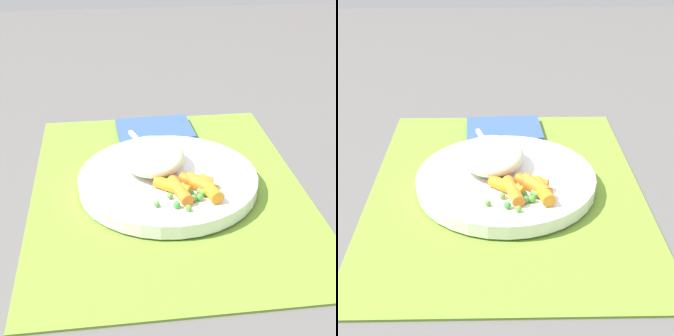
# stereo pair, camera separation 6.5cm
# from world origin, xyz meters

# --- Properties ---
(ground_plane) EXTENTS (2.40, 2.40, 0.00)m
(ground_plane) POSITION_xyz_m (0.00, 0.00, 0.00)
(ground_plane) COLOR #565451
(placemat) EXTENTS (0.49, 0.37, 0.01)m
(placemat) POSITION_xyz_m (0.00, 0.00, 0.00)
(placemat) COLOR olive
(placemat) RESTS_ON ground_plane
(plate) EXTENTS (0.25, 0.25, 0.02)m
(plate) POSITION_xyz_m (0.00, 0.00, 0.02)
(plate) COLOR white
(plate) RESTS_ON placemat
(rice_mound) EXTENTS (0.11, 0.09, 0.04)m
(rice_mound) POSITION_xyz_m (-0.02, -0.02, 0.04)
(rice_mound) COLOR beige
(rice_mound) RESTS_ON plate
(carrot_portion) EXTENTS (0.07, 0.08, 0.02)m
(carrot_portion) POSITION_xyz_m (0.05, 0.03, 0.03)
(carrot_portion) COLOR orange
(carrot_portion) RESTS_ON plate
(pea_scatter) EXTENTS (0.09, 0.07, 0.01)m
(pea_scatter) POSITION_xyz_m (0.07, 0.02, 0.03)
(pea_scatter) COLOR #499346
(pea_scatter) RESTS_ON plate
(fork) EXTENTS (0.18, 0.07, 0.01)m
(fork) POSITION_xyz_m (-0.03, -0.01, 0.03)
(fork) COLOR #B8B8B8
(fork) RESTS_ON plate
(napkin) EXTENTS (0.10, 0.13, 0.01)m
(napkin) POSITION_xyz_m (-0.18, -0.00, 0.01)
(napkin) COLOR #33518C
(napkin) RESTS_ON placemat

